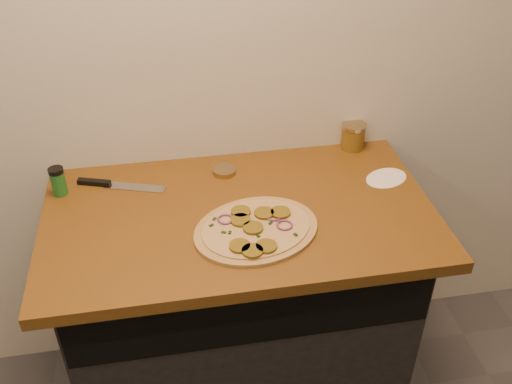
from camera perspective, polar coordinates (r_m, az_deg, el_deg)
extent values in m
cube|color=beige|center=(1.83, -3.55, 15.81)|extent=(4.00, 0.02, 2.70)
cube|color=black|center=(2.10, -1.59, -11.59)|extent=(1.10, 0.60, 0.86)
cube|color=brown|center=(1.77, -1.68, -2.32)|extent=(1.20, 0.70, 0.04)
cylinder|color=tan|center=(1.67, 0.02, -3.80)|extent=(0.46, 0.46, 0.01)
cylinder|color=beige|center=(1.67, 0.02, -3.58)|extent=(0.40, 0.40, 0.00)
cylinder|color=brown|center=(1.71, 2.47, -2.06)|extent=(0.06, 0.06, 0.01)
cylinder|color=brown|center=(1.59, 1.05, -5.44)|extent=(0.06, 0.06, 0.01)
cylinder|color=brown|center=(1.71, 0.81, -2.12)|extent=(0.06, 0.06, 0.01)
cylinder|color=brown|center=(1.66, -0.29, -3.60)|extent=(0.06, 0.06, 0.01)
cylinder|color=brown|center=(1.58, -0.36, -5.91)|extent=(0.06, 0.06, 0.01)
cylinder|color=brown|center=(1.59, -1.65, -5.42)|extent=(0.06, 0.06, 0.01)
cylinder|color=brown|center=(1.68, -1.56, -2.84)|extent=(0.06, 0.06, 0.01)
cylinder|color=brown|center=(1.72, -1.53, -1.99)|extent=(0.06, 0.06, 0.01)
torus|color=#772C6F|center=(1.69, -3.08, -2.72)|extent=(0.05, 0.05, 0.01)
torus|color=#772C6F|center=(1.70, 1.76, -2.40)|extent=(0.05, 0.05, 0.01)
torus|color=#772C6F|center=(1.67, 2.87, -3.32)|extent=(0.05, 0.05, 0.01)
cube|color=black|center=(1.67, -0.88, -3.24)|extent=(0.01, 0.02, 0.00)
cube|color=black|center=(1.72, -1.81, -2.01)|extent=(0.01, 0.02, 0.00)
cube|color=black|center=(1.71, 0.34, -2.38)|extent=(0.02, 0.02, 0.00)
cube|color=black|center=(1.65, -3.26, -4.05)|extent=(0.02, 0.01, 0.00)
cube|color=black|center=(1.68, -0.94, -3.06)|extent=(0.02, 0.02, 0.00)
cube|color=black|center=(1.64, 3.98, -4.28)|extent=(0.01, 0.02, 0.00)
cube|color=black|center=(1.69, -1.44, -2.91)|extent=(0.02, 0.01, 0.00)
cube|color=black|center=(1.68, 1.45, -3.13)|extent=(0.02, 0.02, 0.00)
cube|color=black|center=(1.61, 1.36, -5.11)|extent=(0.02, 0.02, 0.00)
cube|color=black|center=(1.65, -2.64, -4.06)|extent=(0.01, 0.02, 0.00)
cube|color=black|center=(1.63, 0.19, -4.40)|extent=(0.01, 0.02, 0.00)
cube|color=black|center=(1.67, -4.49, -3.34)|extent=(0.02, 0.01, 0.00)
cube|color=black|center=(1.70, -4.18, -2.69)|extent=(0.02, 0.02, 0.00)
cube|color=#B7BAC1|center=(1.89, -12.05, 0.46)|extent=(0.20, 0.10, 0.00)
cube|color=black|center=(1.94, -15.89, 0.94)|extent=(0.11, 0.06, 0.02)
cylinder|color=tan|center=(1.93, -3.18, 2.15)|extent=(0.10, 0.10, 0.02)
cylinder|color=#A62D10|center=(2.08, 9.67, 5.38)|extent=(0.08, 0.08, 0.08)
cylinder|color=tan|center=(2.06, 9.80, 6.52)|extent=(0.09, 0.09, 0.01)
cylinder|color=#1F6423|center=(1.91, -19.13, 0.83)|extent=(0.05, 0.05, 0.08)
cylinder|color=black|center=(1.88, -19.40, 2.04)|extent=(0.05, 0.05, 0.01)
cylinder|color=white|center=(1.95, 12.89, 1.38)|extent=(0.20, 0.20, 0.00)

